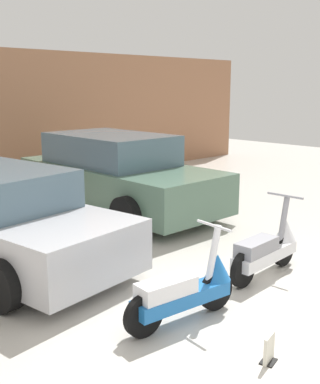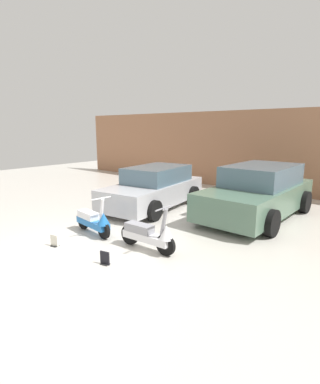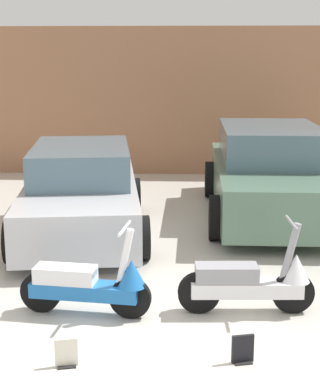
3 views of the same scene
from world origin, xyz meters
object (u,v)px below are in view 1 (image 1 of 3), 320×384
scooter_front_right (268,248)px  car_rear_left (0,219)px  car_rear_center (117,175)px  placard_near_left_scooter (269,350)px  scooter_front_left (187,289)px

scooter_front_right → car_rear_left: (-2.28, 2.76, 0.28)m
car_rear_left → car_rear_center: (2.99, 1.17, 0.08)m
car_rear_center → placard_near_left_scooter: size_ratio=16.93×
scooter_front_right → scooter_front_left: bearing=-178.2°
scooter_front_right → car_rear_center: size_ratio=0.33×
car_rear_left → car_rear_center: bearing=103.9°
car_rear_left → car_rear_center: size_ratio=0.92×
car_rear_center → placard_near_left_scooter: bearing=-25.1°
scooter_front_right → car_rear_center: car_rear_center is taller
car_rear_center → placard_near_left_scooter: car_rear_center is taller
scooter_front_right → car_rear_left: car_rear_left is taller
placard_near_left_scooter → car_rear_center: bearing=64.3°
scooter_front_left → placard_near_left_scooter: size_ratio=5.39×
placard_near_left_scooter → scooter_front_left: bearing=87.1°
scooter_front_left → scooter_front_right: scooter_front_right is taller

